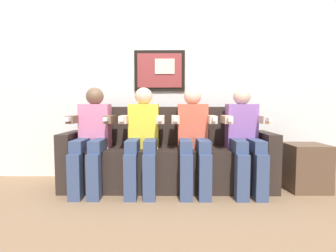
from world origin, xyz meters
The scene contains 8 objects.
ground_plane centered at (0.00, 0.00, 0.00)m, with size 6.09×6.09×0.00m, color #8C6B4C.
back_wall_assembly centered at (0.00, 0.76, 1.30)m, with size 4.68×0.10×2.60m.
couch centered at (0.00, 0.33, 0.31)m, with size 2.28×0.58×0.90m.
person_leftmost centered at (-0.80, 0.16, 0.61)m, with size 0.46×0.56×1.11m.
person_left_center centered at (-0.27, 0.16, 0.61)m, with size 0.46×0.56×1.11m.
person_right_center centered at (0.27, 0.16, 0.61)m, with size 0.46×0.56×1.11m.
person_rightmost centered at (0.80, 0.16, 0.61)m, with size 0.46×0.56×1.11m.
side_table_right centered at (1.49, 0.22, 0.25)m, with size 0.40×0.40×0.50m.
Camera 1 is at (0.03, -2.58, 0.91)m, focal length 27.96 mm.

